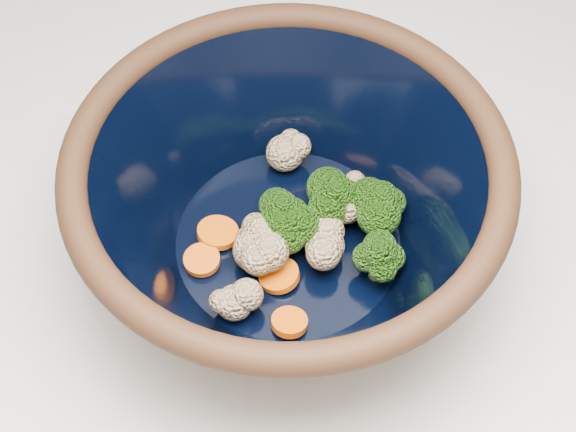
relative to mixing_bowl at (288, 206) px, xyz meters
name	(u,v)px	position (x,y,z in m)	size (l,w,h in m)	color
mixing_bowl	(288,206)	(0.00, 0.00, 0.00)	(0.33, 0.33, 0.14)	black
vegetable_pile	(315,220)	(0.02, 0.00, -0.02)	(0.18, 0.18, 0.05)	#608442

